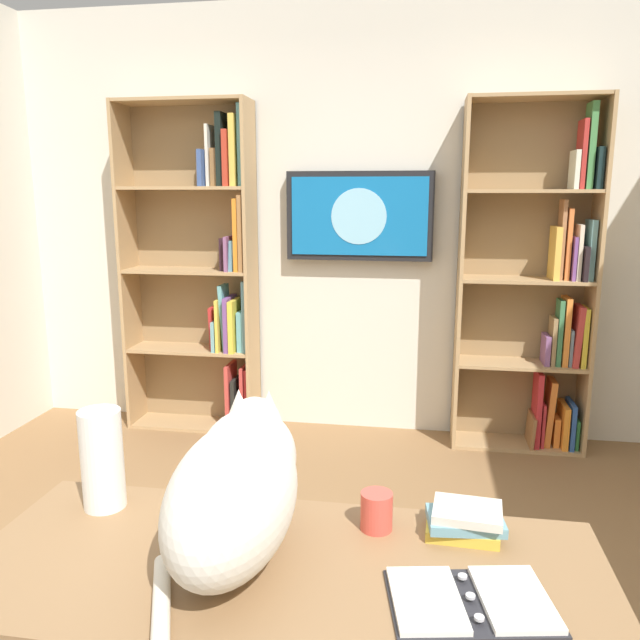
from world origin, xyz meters
TOP-DOWN VIEW (x-y plane):
  - wall_back at (0.00, -2.23)m, footprint 4.52×0.06m
  - bookshelf_left at (-1.14, -2.06)m, footprint 0.78×0.28m
  - bookshelf_right at (0.93, -2.06)m, footprint 0.85×0.28m
  - wall_mounted_tv at (-0.04, -2.15)m, footprint 0.91×0.07m
  - desk at (-0.15, 0.55)m, footprint 1.46×0.61m
  - cat at (-0.04, 0.50)m, footprint 0.30×0.67m
  - open_binder at (-0.56, 0.60)m, footprint 0.36×0.28m
  - paper_towel_roll at (0.38, 0.34)m, footprint 0.11×0.11m
  - coffee_mug at (-0.34, 0.34)m, footprint 0.08×0.08m
  - desk_book_stack at (-0.56, 0.33)m, footprint 0.19×0.14m

SIDE VIEW (x-z plane):
  - desk at x=-0.15m, z-range 0.25..0.98m
  - open_binder at x=-0.56m, z-range 0.72..0.74m
  - desk_book_stack at x=-0.56m, z-range 0.73..0.80m
  - coffee_mug at x=-0.34m, z-range 0.72..0.82m
  - paper_towel_roll at x=0.38m, z-range 0.72..0.99m
  - cat at x=-0.04m, z-range 0.72..1.07m
  - bookshelf_left at x=-1.14m, z-range -0.07..2.01m
  - bookshelf_right at x=0.93m, z-range 0.00..2.11m
  - wall_back at x=0.00m, z-range 0.00..2.70m
  - wall_mounted_tv at x=-0.04m, z-range 1.13..1.68m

